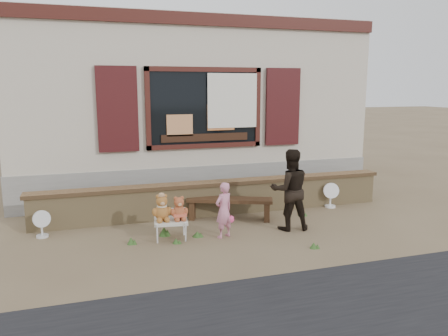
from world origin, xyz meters
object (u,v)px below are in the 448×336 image
object	(u,v)px
bench	(230,204)
folding_chair	(171,222)
teddy_bear_left	(162,207)
adult	(290,190)
child	(224,210)
teddy_bear_right	(179,208)

from	to	relation	value
bench	folding_chair	world-z (taller)	bench
teddy_bear_left	adult	xyz separation A→B (m)	(2.24, -0.14, 0.16)
folding_chair	adult	world-z (taller)	adult
child	adult	distance (m)	1.26
folding_chair	teddy_bear_right	distance (m)	0.27
teddy_bear_right	adult	size ratio (longest dim) A/B	0.28
teddy_bear_right	child	bearing A→B (deg)	-4.72
adult	teddy_bear_right	bearing A→B (deg)	6.54
folding_chair	child	distance (m)	0.90
child	teddy_bear_left	bearing A→B (deg)	-36.44
teddy_bear_left	teddy_bear_right	world-z (taller)	teddy_bear_left
folding_chair	teddy_bear_left	size ratio (longest dim) A/B	1.34
bench	teddy_bear_left	world-z (taller)	teddy_bear_left
folding_chair	teddy_bear_right	size ratio (longest dim) A/B	1.49
folding_chair	bench	bearing A→B (deg)	38.29
bench	teddy_bear_left	size ratio (longest dim) A/B	3.64
teddy_bear_left	adult	world-z (taller)	adult
bench	teddy_bear_right	xyz separation A→B (m)	(-1.13, -0.76, 0.23)
teddy_bear_left	teddy_bear_right	bearing A→B (deg)	0.00
child	teddy_bear_right	bearing A→B (deg)	-37.73
teddy_bear_right	adult	distance (m)	1.97
folding_chair	teddy_bear_left	bearing A→B (deg)	-180.00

